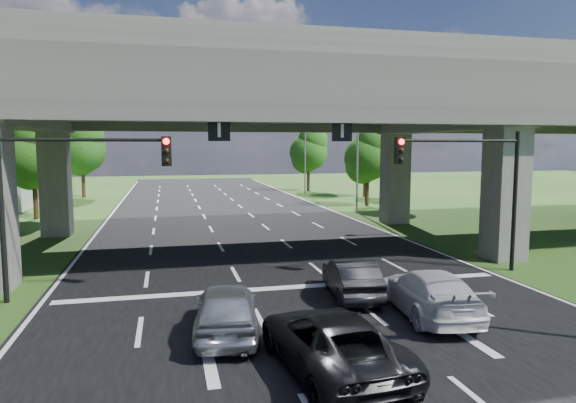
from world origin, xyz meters
name	(u,v)px	position (x,y,z in m)	size (l,w,h in m)	color
ground	(317,318)	(0.00, 0.00, 0.00)	(160.00, 160.00, 0.00)	#234817
road	(261,253)	(0.00, 10.00, 0.01)	(18.00, 120.00, 0.03)	black
overpass	(253,97)	(0.00, 12.00, 7.92)	(80.00, 15.00, 10.00)	#3E3B38
signal_right	(471,175)	(7.82, 3.94, 4.19)	(5.76, 0.54, 6.00)	black
signal_left	(68,181)	(-7.82, 3.94, 4.19)	(5.76, 0.54, 6.00)	black
streetlight_far	(353,140)	(10.10, 24.00, 5.85)	(3.38, 0.25, 10.00)	gray
streetlight_beyond	(302,142)	(10.10, 40.00, 5.85)	(3.38, 0.25, 10.00)	gray
tree_left_near	(34,154)	(-13.95, 26.00, 4.82)	(4.50, 4.50, 7.80)	black
tree_left_mid	(20,160)	(-16.95, 34.00, 4.17)	(3.91, 3.90, 6.76)	black
tree_left_far	(82,148)	(-12.95, 42.00, 5.14)	(4.80, 4.80, 8.32)	black
tree_right_near	(368,156)	(13.05, 28.00, 4.50)	(4.20, 4.20, 7.28)	black
tree_right_mid	(366,157)	(16.05, 36.00, 4.17)	(3.91, 3.90, 6.76)	black
tree_right_far	(309,151)	(12.05, 44.00, 4.82)	(4.50, 4.50, 7.80)	black
car_silver	(227,309)	(-2.95, -0.81, 0.78)	(1.77, 4.40, 1.50)	#A7A9AF
car_dark	(351,278)	(1.80, 1.83, 0.71)	(1.43, 4.11, 1.35)	black
car_white	(429,293)	(3.51, -0.61, 0.75)	(2.03, 4.98, 1.45)	silver
car_trailing	(331,342)	(-0.79, -3.79, 0.75)	(2.38, 5.16, 1.43)	black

